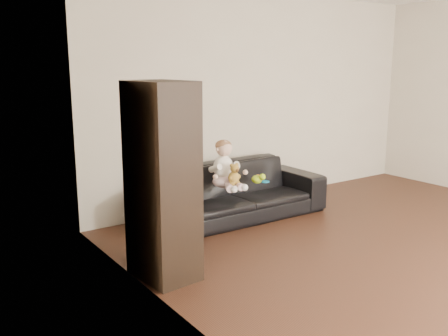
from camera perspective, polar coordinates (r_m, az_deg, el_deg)
wall_back at (r=6.47m, az=4.78°, el=7.88°), size 5.00×0.00×5.00m
wall_left at (r=2.79m, az=0.75°, el=2.36°), size 0.00×5.50×5.50m
sofa at (r=5.73m, az=1.21°, el=-2.67°), size 2.14×0.86×0.62m
cabinet at (r=4.07m, az=-7.06°, el=-1.64°), size 0.46×0.60×1.63m
shelf_item at (r=4.00m, az=-6.94°, el=3.49°), size 0.20×0.27×0.28m
baby at (r=5.44m, az=0.09°, el=0.12°), size 0.41×0.49×0.53m
teddy_bear at (r=5.33m, az=1.17°, el=-0.75°), size 0.16×0.16×0.23m
toy_green at (r=5.69m, az=3.77°, el=-1.30°), size 0.15×0.16×0.10m
toy_rattle at (r=5.78m, az=3.89°, el=-1.21°), size 0.08×0.08×0.07m
toy_blue_disc at (r=5.76m, az=4.73°, el=-1.55°), size 0.12×0.12×0.01m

